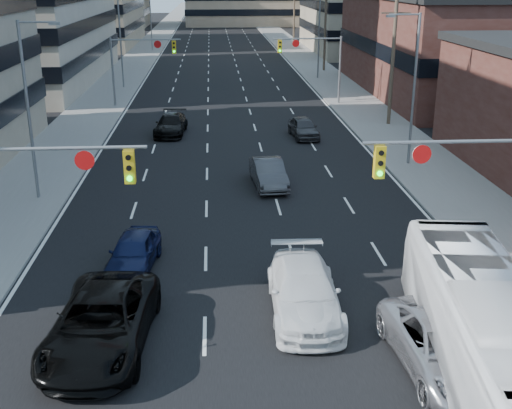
{
  "coord_description": "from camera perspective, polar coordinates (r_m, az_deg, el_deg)",
  "views": [
    {
      "loc": [
        -1.37,
        -12.13,
        10.96
      ],
      "look_at": [
        0.29,
        12.34,
        2.2
      ],
      "focal_mm": 45.0,
      "sensor_mm": 36.0,
      "label": 1
    }
  ],
  "objects": [
    {
      "name": "road_surface",
      "position": [
        142.56,
        -3.45,
        15.22
      ],
      "size": [
        18.0,
        300.0,
        0.02
      ],
      "primitive_type": "cube",
      "color": "black",
      "rests_on": "ground"
    },
    {
      "name": "storefront_right_mid",
      "position": [
        67.42,
        18.75,
        13.16
      ],
      "size": [
        20.0,
        30.0,
        9.0
      ],
      "primitive_type": "cube",
      "color": "#472119",
      "rests_on": "ground"
    },
    {
      "name": "sedan_grey_right",
      "position": [
        46.34,
        4.25,
        6.84
      ],
      "size": [
        2.06,
        4.39,
        1.45
      ],
      "primitive_type": "imported",
      "rotation": [
        0.0,
        0.0,
        0.08
      ],
      "color": "#343436",
      "rests_on": "ground"
    },
    {
      "name": "streetlight_left_near",
      "position": [
        33.88,
        -19.4,
        8.51
      ],
      "size": [
        2.03,
        0.22,
        9.0
      ],
      "color": "slate",
      "rests_on": "ground"
    },
    {
      "name": "sedan_black_far",
      "position": [
        47.56,
        -7.57,
        7.07
      ],
      "size": [
        2.46,
        5.21,
        1.47
      ],
      "primitive_type": "imported",
      "rotation": [
        0.0,
        0.0,
        -0.08
      ],
      "color": "black",
      "rests_on": "ground"
    },
    {
      "name": "transit_bus",
      "position": [
        18.98,
        19.94,
        -11.13
      ],
      "size": [
        4.15,
        11.89,
        3.24
      ],
      "primitive_type": "imported",
      "rotation": [
        0.0,
        0.0,
        -0.12
      ],
      "color": "white",
      "rests_on": "ground"
    },
    {
      "name": "sidewalk_right",
      "position": [
        143.12,
        1.33,
        15.29
      ],
      "size": [
        5.0,
        300.0,
        0.15
      ],
      "primitive_type": "cube",
      "color": "slate",
      "rests_on": "ground"
    },
    {
      "name": "streetlight_left_mid",
      "position": [
        67.98,
        -11.82,
        14.27
      ],
      "size": [
        2.03,
        0.22,
        9.0
      ],
      "color": "slate",
      "rests_on": "ground"
    },
    {
      "name": "sedan_grey_center",
      "position": [
        35.21,
        1.12,
        2.79
      ],
      "size": [
        1.94,
        4.65,
        1.49
      ],
      "primitive_type": "imported",
      "rotation": [
        0.0,
        0.0,
        0.08
      ],
      "color": "#3A3A3D",
      "rests_on": "ground"
    },
    {
      "name": "signal_near_right",
      "position": [
        22.95,
        18.92,
        1.77
      ],
      "size": [
        6.59,
        0.33,
        6.0
      ],
      "color": "slate",
      "rests_on": "ground"
    },
    {
      "name": "white_van",
      "position": [
        22.11,
        4.31,
        -7.7
      ],
      "size": [
        2.45,
        5.73,
        1.64
      ],
      "primitive_type": "imported",
      "rotation": [
        0.0,
        0.0,
        -0.03
      ],
      "color": "silver",
      "rests_on": "ground"
    },
    {
      "name": "utility_pole_distant",
      "position": [
        109.1,
        3.41,
        16.9
      ],
      "size": [
        2.2,
        0.28,
        11.0
      ],
      "color": "#4C3D2D",
      "rests_on": "ground"
    },
    {
      "name": "utility_pole_block",
      "position": [
        50.27,
        12.12,
        13.32
      ],
      "size": [
        2.2,
        0.28,
        11.0
      ],
      "color": "#4C3D2D",
      "rests_on": "ground"
    },
    {
      "name": "bg_block_right",
      "position": [
        146.08,
        9.77,
        17.44
      ],
      "size": [
        22.0,
        22.0,
        12.0
      ],
      "primitive_type": "cube",
      "color": "gray",
      "rests_on": "ground"
    },
    {
      "name": "sedan_blue",
      "position": [
        25.78,
        -10.83,
        -4.14
      ],
      "size": [
        2.15,
        4.35,
        1.43
      ],
      "primitive_type": "imported",
      "rotation": [
        0.0,
        0.0,
        -0.11
      ],
      "color": "#0D1437",
      "rests_on": "ground"
    },
    {
      "name": "black_pickup",
      "position": [
        20.66,
        -13.58,
        -10.18
      ],
      "size": [
        3.35,
        6.47,
        1.74
      ],
      "primitive_type": "imported",
      "rotation": [
        0.0,
        0.0,
        -0.07
      ],
      "color": "black",
      "rests_on": "ground"
    },
    {
      "name": "streetlight_left_far",
      "position": [
        102.69,
        -9.26,
        16.12
      ],
      "size": [
        2.03,
        0.22,
        9.0
      ],
      "color": "slate",
      "rests_on": "ground"
    },
    {
      "name": "signal_far_right",
      "position": [
        58.22,
        5.22,
        13.01
      ],
      "size": [
        6.09,
        0.33,
        6.0
      ],
      "color": "slate",
      "rests_on": "ground"
    },
    {
      "name": "streetlight_right_far",
      "position": [
        73.31,
        5.5,
        14.95
      ],
      "size": [
        2.03,
        0.22,
        9.0
      ],
      "color": "slate",
      "rests_on": "ground"
    },
    {
      "name": "silver_suv",
      "position": [
        19.89,
        16.38,
        -12.05
      ],
      "size": [
        2.94,
        5.72,
        1.55
      ],
      "primitive_type": "imported",
      "rotation": [
        0.0,
        0.0,
        0.07
      ],
      "color": "#B4B4B9",
      "rests_on": "ground"
    },
    {
      "name": "office_right_far",
      "position": [
        103.62,
        11.37,
        17.1
      ],
      "size": [
        22.0,
        28.0,
        14.0
      ],
      "primitive_type": "cube",
      "color": "gray",
      "rests_on": "ground"
    },
    {
      "name": "signal_far_left",
      "position": [
        57.86,
        -10.38,
        12.74
      ],
      "size": [
        6.09,
        0.33,
        6.0
      ],
      "color": "slate",
      "rests_on": "ground"
    },
    {
      "name": "sidewalk_left",
      "position": [
        142.9,
        -8.23,
        15.1
      ],
      "size": [
        5.0,
        300.0,
        0.15
      ],
      "primitive_type": "cube",
      "color": "slate",
      "rests_on": "ground"
    },
    {
      "name": "utility_pole_midblock",
      "position": [
        79.47,
        6.19,
        15.81
      ],
      "size": [
        2.2,
        0.28,
        11.0
      ],
      "color": "#4C3D2D",
      "rests_on": "ground"
    },
    {
      "name": "streetlight_right_near",
      "position": [
        39.38,
        13.69,
        10.48
      ],
      "size": [
        2.03,
        0.22,
        9.0
      ],
      "color": "slate",
      "rests_on": "ground"
    },
    {
      "name": "signal_near_left",
      "position": [
        22.05,
        -19.71,
        0.96
      ],
      "size": [
        6.59,
        0.33,
        6.0
      ],
      "color": "slate",
      "rests_on": "ground"
    }
  ]
}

